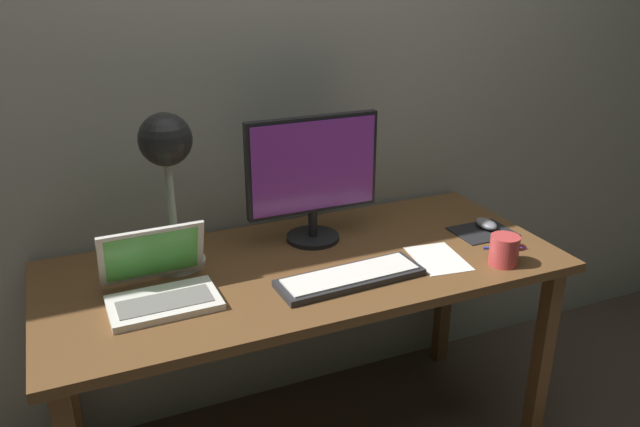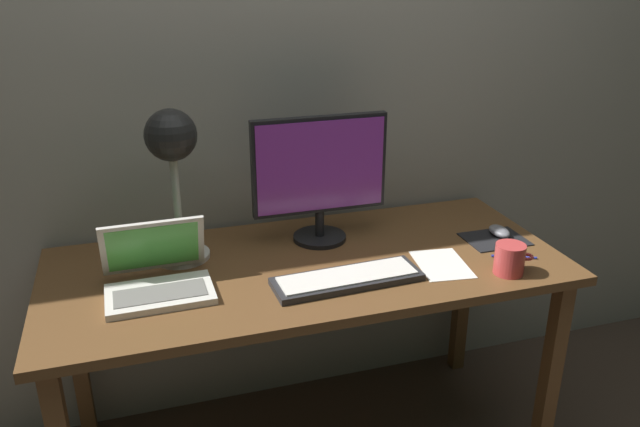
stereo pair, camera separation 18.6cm
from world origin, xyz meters
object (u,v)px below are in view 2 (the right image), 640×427
monitor (320,173)px  coffee_mug (510,259)px  laptop (157,271)px  pen (514,257)px  desk_lamp (172,152)px  mouse (499,231)px  keyboard_main (347,279)px

monitor → coffee_mug: 0.65m
coffee_mug → monitor: bearing=139.4°
laptop → pen: 1.10m
monitor → desk_lamp: (-0.46, -0.00, 0.11)m
desk_lamp → coffee_mug: (0.93, -0.40, -0.30)m
monitor → mouse: monitor is taller
desk_lamp → monitor: bearing=0.4°
mouse → laptop: bearing=-178.7°
keyboard_main → coffee_mug: 0.49m
pen → keyboard_main: bearing=179.5°
laptop → mouse: 1.13m
laptop → desk_lamp: (0.08, 0.18, 0.29)m
keyboard_main → laptop: bearing=166.4°
desk_lamp → mouse: (1.05, -0.16, -0.33)m
monitor → pen: 0.67m
keyboard_main → laptop: laptop is taller
laptop → coffee_mug: laptop is taller
keyboard_main → pen: keyboard_main is taller
laptop → mouse: laptop is taller
keyboard_main → coffee_mug: size_ratio=3.58×
monitor → laptop: 0.60m
laptop → desk_lamp: size_ratio=0.63×
monitor → laptop: monitor is taller
laptop → coffee_mug: size_ratio=2.40×
laptop → monitor: bearing=18.9°
keyboard_main → mouse: 0.62m
coffee_mug → pen: bearing=48.2°
keyboard_main → pen: 0.56m
desk_lamp → keyboard_main: bearing=-34.9°
keyboard_main → desk_lamp: bearing=145.1°
pen → desk_lamp: bearing=162.5°
monitor → pen: size_ratio=3.18×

